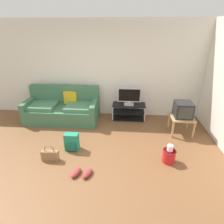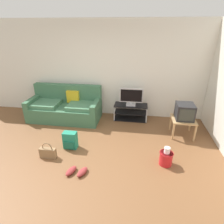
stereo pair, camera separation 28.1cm
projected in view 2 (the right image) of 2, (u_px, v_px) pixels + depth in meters
name	position (u px, v px, depth m)	size (l,w,h in m)	color
ground_plane	(76.00, 163.00, 3.77)	(9.00, 9.80, 0.02)	brown
wall_back	(100.00, 70.00, 5.41)	(9.00, 0.10, 2.70)	silver
couch	(66.00, 107.00, 5.45)	(2.01, 0.92, 0.94)	#3D6B4C
tv_stand	(131.00, 112.00, 5.44)	(0.94, 0.43, 0.45)	black
flat_tv	(131.00, 97.00, 5.23)	(0.65, 0.22, 0.49)	#B2B2B7
side_table	(183.00, 121.00, 4.56)	(0.55, 0.55, 0.45)	tan
crt_tv	(185.00, 112.00, 4.47)	(0.41, 0.44, 0.38)	#232326
backpack	(70.00, 140.00, 4.15)	(0.30, 0.25, 0.39)	#238466
handbag	(48.00, 152.00, 3.86)	(0.34, 0.11, 0.35)	olive
cleaning_bucket	(166.00, 157.00, 3.65)	(0.27, 0.27, 0.39)	red
sneakers_pair	(77.00, 171.00, 3.47)	(0.42, 0.30, 0.09)	#993333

